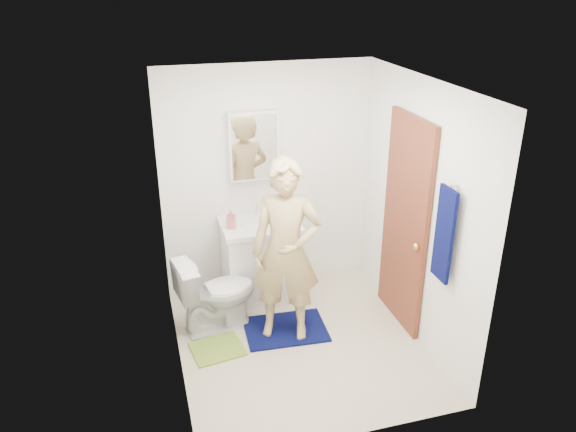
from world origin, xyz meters
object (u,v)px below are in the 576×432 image
(toothbrush_cup, at_px, (271,215))
(man, at_px, (286,251))
(towel, at_px, (444,235))
(soap_dispenser, at_px, (231,219))
(medicine_cabinet, at_px, (253,145))
(toilet, at_px, (216,293))
(vanity_cabinet, at_px, (261,262))

(toothbrush_cup, bearing_deg, man, -94.42)
(towel, height_order, soap_dispenser, towel)
(toothbrush_cup, distance_m, man, 0.81)
(medicine_cabinet, xyz_separation_m, towel, (1.18, -1.71, -0.35))
(medicine_cabinet, relative_size, soap_dispenser, 3.60)
(soap_dispenser, relative_size, man, 0.11)
(soap_dispenser, distance_m, toothbrush_cup, 0.44)
(medicine_cabinet, relative_size, toilet, 0.92)
(towel, bearing_deg, toothbrush_cup, 124.22)
(man, bearing_deg, toilet, 174.68)
(vanity_cabinet, height_order, man, man)
(medicine_cabinet, bearing_deg, towel, -55.39)
(toilet, distance_m, man, 0.85)
(towel, distance_m, toilet, 2.19)
(vanity_cabinet, distance_m, man, 0.89)
(soap_dispenser, bearing_deg, medicine_cabinet, 41.00)
(toothbrush_cup, relative_size, man, 0.07)
(vanity_cabinet, height_order, toothbrush_cup, toothbrush_cup)
(medicine_cabinet, xyz_separation_m, soap_dispenser, (-0.30, -0.26, -0.65))
(medicine_cabinet, height_order, toothbrush_cup, medicine_cabinet)
(soap_dispenser, height_order, man, man)
(towel, relative_size, soap_dispenser, 4.11)
(toothbrush_cup, height_order, man, man)
(soap_dispenser, distance_m, man, 0.80)
(toilet, relative_size, man, 0.44)
(towel, distance_m, man, 1.39)
(medicine_cabinet, height_order, towel, medicine_cabinet)
(medicine_cabinet, relative_size, toothbrush_cup, 5.66)
(medicine_cabinet, distance_m, toilet, 1.49)
(toothbrush_cup, xyz_separation_m, man, (-0.06, -0.81, -0.01))
(soap_dispenser, bearing_deg, toothbrush_cup, 12.76)
(toilet, bearing_deg, medicine_cabinet, -49.31)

